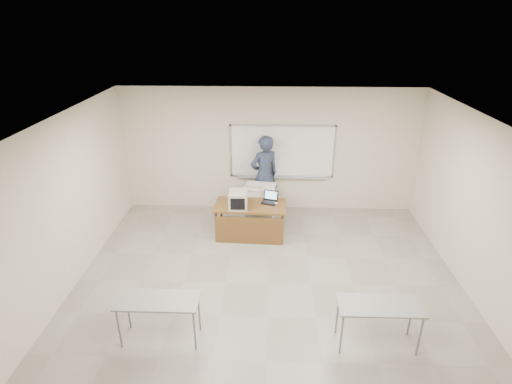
{
  "coord_description": "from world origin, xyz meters",
  "views": [
    {
      "loc": [
        -0.02,
        -5.05,
        4.54
      ],
      "look_at": [
        -0.27,
        2.2,
        1.23
      ],
      "focal_mm": 28.0,
      "sensor_mm": 36.0,
      "label": 1
    }
  ],
  "objects_px": {
    "instructor_desk": "(250,215)",
    "crt_monitor": "(238,200)",
    "whiteboard": "(282,152)",
    "mouse": "(276,203)",
    "presenter": "(264,175)",
    "keyboard": "(254,187)",
    "podium": "(260,204)",
    "laptop": "(269,200)"
  },
  "relations": [
    {
      "from": "whiteboard",
      "to": "podium",
      "type": "relative_size",
      "value": 2.65
    },
    {
      "from": "mouse",
      "to": "laptop",
      "type": "bearing_deg",
      "value": 156.96
    },
    {
      "from": "laptop",
      "to": "keyboard",
      "type": "height_order",
      "value": "laptop"
    },
    {
      "from": "podium",
      "to": "presenter",
      "type": "xyz_separation_m",
      "value": [
        0.08,
        0.52,
        0.51
      ]
    },
    {
      "from": "crt_monitor",
      "to": "laptop",
      "type": "height_order",
      "value": "crt_monitor"
    },
    {
      "from": "mouse",
      "to": "presenter",
      "type": "height_order",
      "value": "presenter"
    },
    {
      "from": "presenter",
      "to": "mouse",
      "type": "bearing_deg",
      "value": 76.46
    },
    {
      "from": "whiteboard",
      "to": "keyboard",
      "type": "distance_m",
      "value": 1.22
    },
    {
      "from": "laptop",
      "to": "presenter",
      "type": "height_order",
      "value": "presenter"
    },
    {
      "from": "instructor_desk",
      "to": "podium",
      "type": "height_order",
      "value": "podium"
    },
    {
      "from": "instructor_desk",
      "to": "crt_monitor",
      "type": "height_order",
      "value": "crt_monitor"
    },
    {
      "from": "keyboard",
      "to": "whiteboard",
      "type": "bearing_deg",
      "value": 68.44
    },
    {
      "from": "instructor_desk",
      "to": "keyboard",
      "type": "height_order",
      "value": "keyboard"
    },
    {
      "from": "mouse",
      "to": "instructor_desk",
      "type": "bearing_deg",
      "value": -151.8
    },
    {
      "from": "crt_monitor",
      "to": "mouse",
      "type": "xyz_separation_m",
      "value": [
        0.8,
        0.17,
        -0.16
      ]
    },
    {
      "from": "podium",
      "to": "keyboard",
      "type": "distance_m",
      "value": 0.51
    },
    {
      "from": "whiteboard",
      "to": "laptop",
      "type": "relative_size",
      "value": 7.88
    },
    {
      "from": "keyboard",
      "to": "podium",
      "type": "bearing_deg",
      "value": 53.3
    },
    {
      "from": "instructor_desk",
      "to": "whiteboard",
      "type": "bearing_deg",
      "value": 67.34
    },
    {
      "from": "whiteboard",
      "to": "laptop",
      "type": "distance_m",
      "value": 1.42
    },
    {
      "from": "presenter",
      "to": "keyboard",
      "type": "bearing_deg",
      "value": 42.63
    },
    {
      "from": "podium",
      "to": "laptop",
      "type": "xyz_separation_m",
      "value": [
        0.2,
        -0.45,
        0.34
      ]
    },
    {
      "from": "instructor_desk",
      "to": "keyboard",
      "type": "xyz_separation_m",
      "value": [
        0.05,
        0.59,
        0.39
      ]
    },
    {
      "from": "mouse",
      "to": "keyboard",
      "type": "height_order",
      "value": "keyboard"
    },
    {
      "from": "whiteboard",
      "to": "mouse",
      "type": "xyz_separation_m",
      "value": [
        -0.15,
        -1.32,
        -0.71
      ]
    },
    {
      "from": "crt_monitor",
      "to": "keyboard",
      "type": "bearing_deg",
      "value": 62.43
    },
    {
      "from": "whiteboard",
      "to": "podium",
      "type": "xyz_separation_m",
      "value": [
        -0.5,
        -0.77,
        -1.01
      ]
    },
    {
      "from": "instructor_desk",
      "to": "presenter",
      "type": "height_order",
      "value": "presenter"
    },
    {
      "from": "mouse",
      "to": "keyboard",
      "type": "bearing_deg",
      "value": 151.08
    },
    {
      "from": "crt_monitor",
      "to": "presenter",
      "type": "relative_size",
      "value": 0.22
    },
    {
      "from": "keyboard",
      "to": "presenter",
      "type": "xyz_separation_m",
      "value": [
        0.23,
        0.64,
        0.03
      ]
    },
    {
      "from": "podium",
      "to": "mouse",
      "type": "xyz_separation_m",
      "value": [
        0.35,
        -0.55,
        0.3
      ]
    },
    {
      "from": "instructor_desk",
      "to": "crt_monitor",
      "type": "relative_size",
      "value": 3.45
    },
    {
      "from": "whiteboard",
      "to": "mouse",
      "type": "bearing_deg",
      "value": -96.49
    },
    {
      "from": "instructor_desk",
      "to": "laptop",
      "type": "xyz_separation_m",
      "value": [
        0.4,
        0.27,
        0.25
      ]
    },
    {
      "from": "whiteboard",
      "to": "instructor_desk",
      "type": "height_order",
      "value": "whiteboard"
    },
    {
      "from": "crt_monitor",
      "to": "keyboard",
      "type": "xyz_separation_m",
      "value": [
        0.3,
        0.6,
        0.02
      ]
    },
    {
      "from": "podium",
      "to": "crt_monitor",
      "type": "bearing_deg",
      "value": -113.94
    },
    {
      "from": "whiteboard",
      "to": "podium",
      "type": "bearing_deg",
      "value": -123.07
    },
    {
      "from": "whiteboard",
      "to": "crt_monitor",
      "type": "distance_m",
      "value": 1.85
    },
    {
      "from": "crt_monitor",
      "to": "keyboard",
      "type": "distance_m",
      "value": 0.68
    },
    {
      "from": "whiteboard",
      "to": "laptop",
      "type": "bearing_deg",
      "value": -103.89
    }
  ]
}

